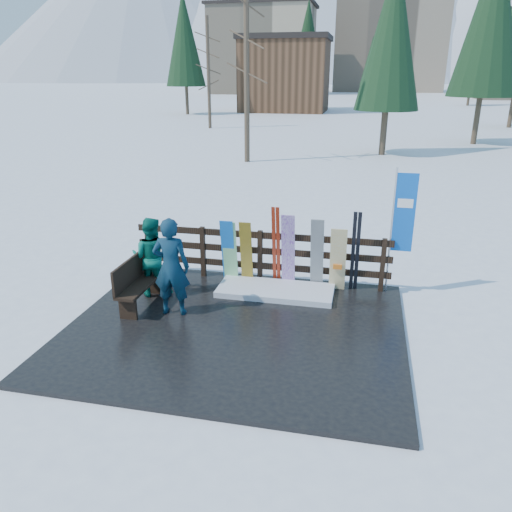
% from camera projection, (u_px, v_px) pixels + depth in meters
% --- Properties ---
extents(ground, '(700.00, 700.00, 0.00)m').
position_uv_depth(ground, '(235.00, 331.00, 9.06)').
color(ground, white).
rests_on(ground, ground).
extents(deck, '(6.00, 5.00, 0.08)m').
position_uv_depth(deck, '(235.00, 329.00, 9.05)').
color(deck, black).
rests_on(deck, ground).
extents(fence, '(5.60, 0.10, 1.15)m').
position_uv_depth(fence, '(260.00, 252.00, 10.82)').
color(fence, black).
rests_on(fence, deck).
extents(snow_patch, '(2.39, 1.00, 0.12)m').
position_uv_depth(snow_patch, '(275.00, 290.00, 10.39)').
color(snow_patch, white).
rests_on(snow_patch, deck).
extents(bench, '(0.41, 1.50, 0.97)m').
position_uv_depth(bench, '(137.00, 281.00, 9.71)').
color(bench, black).
rests_on(bench, deck).
extents(snowboard_0, '(0.28, 0.28, 1.43)m').
position_uv_depth(snowboard_0, '(228.00, 251.00, 10.73)').
color(snowboard_0, blue).
rests_on(snowboard_0, deck).
extents(snowboard_1, '(0.30, 0.24, 1.40)m').
position_uv_depth(snowboard_1, '(230.00, 252.00, 10.73)').
color(snowboard_1, white).
rests_on(snowboard_1, deck).
extents(snowboard_2, '(0.25, 0.26, 1.42)m').
position_uv_depth(snowboard_2, '(246.00, 253.00, 10.66)').
color(snowboard_2, yellow).
rests_on(snowboard_2, deck).
extents(snowboard_3, '(0.28, 0.32, 1.63)m').
position_uv_depth(snowboard_3, '(288.00, 251.00, 10.44)').
color(snowboard_3, silver).
rests_on(snowboard_3, deck).
extents(snowboard_4, '(0.27, 0.39, 1.59)m').
position_uv_depth(snowboard_4, '(317.00, 254.00, 10.33)').
color(snowboard_4, black).
rests_on(snowboard_4, deck).
extents(snowboard_5, '(0.33, 0.28, 1.40)m').
position_uv_depth(snowboard_5, '(338.00, 260.00, 10.27)').
color(snowboard_5, white).
rests_on(snowboard_5, deck).
extents(ski_pair_a, '(0.16, 0.36, 1.77)m').
position_uv_depth(ski_pair_a, '(276.00, 246.00, 10.53)').
color(ski_pair_a, '#9B2813').
rests_on(ski_pair_a, deck).
extents(ski_pair_b, '(0.17, 0.34, 1.77)m').
position_uv_depth(ski_pair_b, '(355.00, 252.00, 10.21)').
color(ski_pair_b, black).
rests_on(ski_pair_b, deck).
extents(rental_flag, '(0.45, 0.04, 2.60)m').
position_uv_depth(rental_flag, '(401.00, 217.00, 9.97)').
color(rental_flag, silver).
rests_on(rental_flag, deck).
extents(person_front, '(0.73, 0.52, 1.88)m').
position_uv_depth(person_front, '(171.00, 267.00, 9.24)').
color(person_front, '#0F3F50').
rests_on(person_front, deck).
extents(person_back, '(0.86, 0.70, 1.65)m').
position_uv_depth(person_back, '(151.00, 257.00, 10.09)').
color(person_back, '#096653').
rests_on(person_back, deck).
extents(resort_buildings, '(73.00, 87.60, 22.60)m').
position_uv_depth(resort_buildings, '(368.00, 47.00, 111.33)').
color(resort_buildings, tan).
rests_on(resort_buildings, ground).
extents(trees, '(42.32, 68.90, 14.21)m').
position_uv_depth(trees, '(385.00, 56.00, 50.90)').
color(trees, '#382B1E').
rests_on(trees, ground).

